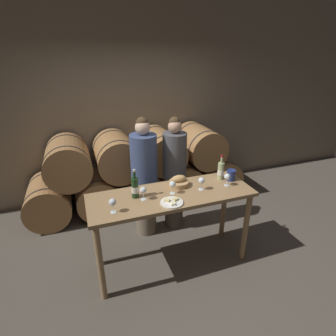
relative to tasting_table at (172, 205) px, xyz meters
The scene contains 16 objects.
ground_plane 0.81m from the tasting_table, ahead, with size 10.00×10.00×0.00m, color #564F44.
stone_wall_back 2.17m from the tasting_table, 90.00° to the left, with size 10.00×0.12×3.20m.
barrel_stack 1.50m from the tasting_table, 90.00° to the left, with size 3.46×0.84×1.22m.
tasting_table is the anchor object (origin of this frame).
person_left 0.70m from the tasting_table, 99.95° to the left, with size 0.34×0.34×1.64m.
person_right 0.75m from the tasting_table, 66.89° to the left, with size 0.31×0.31×1.61m.
wine_bottle_red 0.46m from the tasting_table, behind, with size 0.08×0.08×0.32m.
wine_bottle_white 0.73m from the tasting_table, 11.95° to the left, with size 0.08×0.08×0.30m.
blue_crock 0.80m from the tasting_table, ahead, with size 0.11×0.11×0.13m.
bread_basket 0.28m from the tasting_table, 46.57° to the left, with size 0.22×0.22×0.13m.
cheese_plate 0.25m from the tasting_table, 110.57° to the right, with size 0.23×0.23×0.04m.
wine_glass_far_left 0.71m from the tasting_table, 167.01° to the right, with size 0.07×0.07×0.15m.
wine_glass_left 0.40m from the tasting_table, behind, with size 0.07×0.07×0.15m.
wine_glass_center 0.25m from the tasting_table, ahead, with size 0.07×0.07×0.15m.
wine_glass_right 0.42m from the tasting_table, ahead, with size 0.07×0.07×0.15m.
wine_glass_far_right 0.70m from the tasting_table, ahead, with size 0.07×0.07×0.15m.
Camera 1 is at (-0.87, -2.30, 2.34)m, focal length 28.00 mm.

